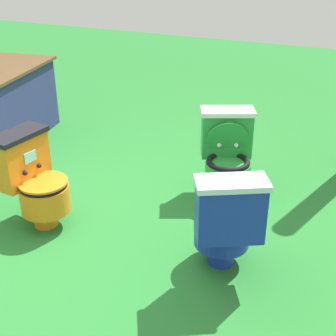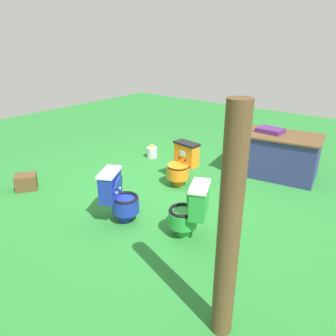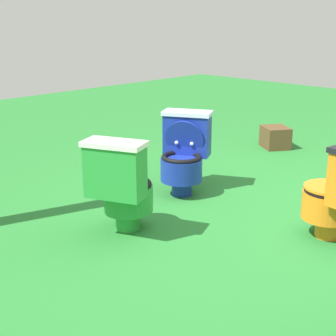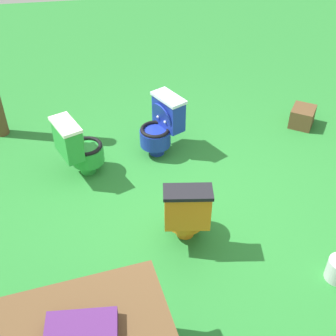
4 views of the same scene
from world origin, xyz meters
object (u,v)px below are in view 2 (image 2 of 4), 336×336
at_px(toilet_orange, 182,164).
at_px(lemon_bucket, 152,152).
at_px(toilet_green, 190,210).
at_px(vendor_table, 276,154).
at_px(small_crate, 26,182).
at_px(toilet_blue, 119,196).
at_px(wooden_post, 229,231).

distance_m(toilet_orange, lemon_bucket, 1.45).
bearing_deg(toilet_orange, lemon_bucket, -20.45).
relative_size(toilet_green, toilet_orange, 1.00).
distance_m(toilet_orange, vendor_table, 1.76).
bearing_deg(small_crate, toilet_green, 11.04).
relative_size(toilet_green, vendor_table, 0.46).
xyz_separation_m(toilet_blue, vendor_table, (1.08, 2.85, 0.02)).
bearing_deg(lemon_bucket, vendor_table, 16.65).
height_order(toilet_blue, wooden_post, wooden_post).
xyz_separation_m(wooden_post, small_crate, (-3.92, 0.43, -0.88)).
height_order(toilet_green, small_crate, toilet_green).
height_order(toilet_green, lemon_bucket, toilet_green).
bearing_deg(toilet_green, wooden_post, -157.86).
xyz_separation_m(toilet_green, wooden_post, (1.02, -1.00, 0.63)).
relative_size(toilet_green, wooden_post, 0.36).
bearing_deg(toilet_green, small_crate, 77.59).
bearing_deg(toilet_green, toilet_blue, 83.08).
height_order(small_crate, lemon_bucket, lemon_bucket).
bearing_deg(wooden_post, lemon_bucket, 138.71).
relative_size(toilet_blue, vendor_table, 0.46).
relative_size(toilet_green, toilet_blue, 1.00).
bearing_deg(vendor_table, toilet_orange, -128.35).
bearing_deg(vendor_table, wooden_post, -75.60).
relative_size(vendor_table, lemon_bucket, 5.68).
xyz_separation_m(toilet_green, toilet_blue, (-0.97, -0.29, 0.00)).
xyz_separation_m(wooden_post, lemon_bucket, (-3.26, 2.86, -0.89)).
bearing_deg(toilet_blue, toilet_green, 78.52).
bearing_deg(small_crate, toilet_orange, 42.48).
bearing_deg(vendor_table, lemon_bucket, -163.35).
bearing_deg(toilet_blue, toilet_orange, 152.48).
height_order(toilet_green, vendor_table, vendor_table).
distance_m(wooden_post, lemon_bucket, 4.43).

